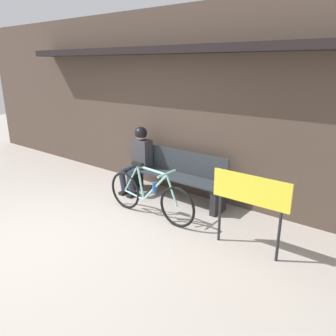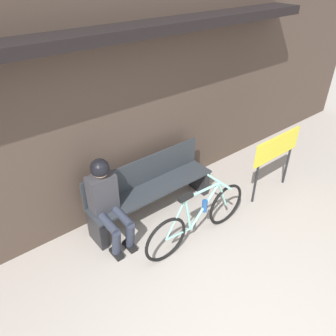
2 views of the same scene
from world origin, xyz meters
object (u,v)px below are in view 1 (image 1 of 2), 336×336
park_bench_near (175,176)px  signboard (250,195)px  bicycle (150,196)px  person_seated (139,155)px

park_bench_near → signboard: 1.94m
bicycle → person_seated: person_seated is taller
bicycle → person_seated: size_ratio=1.39×
signboard → bicycle: bearing=-178.7°
person_seated → signboard: person_seated is taller
bicycle → person_seated: 1.19m
park_bench_near → person_seated: 0.80m
park_bench_near → bicycle: size_ratio=1.14×
park_bench_near → bicycle: 0.85m
bicycle → park_bench_near: bearing=99.6°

